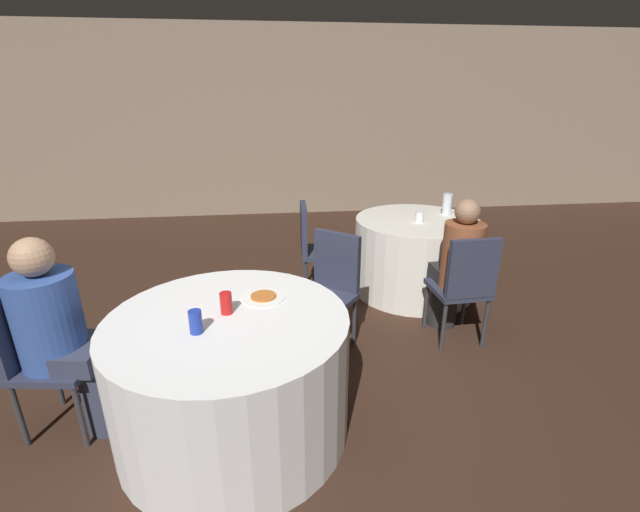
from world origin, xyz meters
TOP-DOWN VIEW (x-y plane):
  - ground_plane at (0.00, 0.00)m, footprint 16.00×16.00m
  - wall_back at (0.00, 4.73)m, footprint 16.00×0.06m
  - table_near at (-0.10, -0.08)m, footprint 1.32×1.32m
  - table_far at (1.55, 1.63)m, footprint 1.17×1.17m
  - chair_near_west at (-1.16, 0.07)m, footprint 0.46×0.45m
  - chair_near_northeast at (0.59, 0.75)m, footprint 0.56×0.56m
  - chair_far_west at (0.55, 1.67)m, footprint 0.42×0.41m
  - chair_far_south at (1.59, 0.63)m, footprint 0.42×0.42m
  - person_floral_shirt at (1.58, 0.80)m, footprint 0.31×0.49m
  - person_blue_shirt at (-1.00, 0.05)m, footprint 0.51×0.37m
  - pizza_plate_near at (0.10, 0.14)m, footprint 0.26×0.26m
  - soda_can_red at (-0.10, -0.02)m, footprint 0.07×0.07m
  - soda_can_blue at (-0.23, -0.21)m, footprint 0.07×0.07m
  - bottle_far at (1.88, 1.75)m, footprint 0.09×0.09m
  - cup_far at (1.53, 1.54)m, footprint 0.08×0.08m

SIDE VIEW (x-z plane):
  - ground_plane at x=0.00m, z-range 0.00..0.00m
  - table_near at x=-0.10m, z-range 0.00..0.74m
  - table_far at x=1.55m, z-range 0.00..0.74m
  - chair_near_west at x=-1.16m, z-range 0.09..0.99m
  - chair_near_northeast at x=0.59m, z-range 0.09..0.99m
  - chair_far_west at x=0.55m, z-range 0.09..0.99m
  - chair_far_south at x=1.59m, z-range 0.09..0.99m
  - person_floral_shirt at x=1.58m, z-range -0.01..1.14m
  - person_blue_shirt at x=-1.00m, z-range 0.01..1.19m
  - pizza_plate_near at x=0.10m, z-range 0.73..0.75m
  - cup_far at x=1.53m, z-range 0.74..0.84m
  - soda_can_red at x=-0.10m, z-range 0.74..0.86m
  - soda_can_blue at x=-0.23m, z-range 0.74..0.86m
  - bottle_far at x=1.88m, z-range 0.74..0.95m
  - wall_back at x=0.00m, z-range 0.00..2.80m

